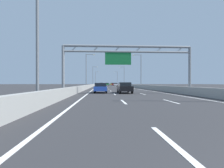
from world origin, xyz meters
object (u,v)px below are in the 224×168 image
object	(u,v)px
sign_gantry	(127,57)
white_car	(116,84)
blue_car	(100,88)
red_car	(113,84)
streetlamp_left_near	(41,23)
streetlamp_left_distant	(96,77)
green_car	(107,84)
streetlamp_left_mid	(87,69)
black_car	(125,88)
streetlamp_right_far	(124,75)
streetlamp_right_mid	(140,69)
streetlamp_right_distant	(117,77)
silver_car	(101,84)
yellow_car	(112,84)
streetlamp_left_far	(93,75)

from	to	relation	value
sign_gantry	white_car	distance (m)	61.64
blue_car	red_car	xyz separation A→B (m)	(7.14, 79.30, 0.05)
streetlamp_left_near	white_car	size ratio (longest dim) A/B	2.31
streetlamp_left_distant	green_car	distance (m)	21.00
streetlamp_left_mid	black_car	xyz separation A→B (m)	(7.25, -24.37, -4.63)
streetlamp_left_mid	green_car	bearing A→B (deg)	82.18
streetlamp_left_mid	streetlamp_right_far	bearing A→B (deg)	67.87
sign_gantry	white_car	size ratio (longest dim) A/B	4.15
streetlamp_left_mid	blue_car	bearing A→B (deg)	-80.63
streetlamp_right_mid	streetlamp_right_distant	distance (m)	73.43
streetlamp_right_distant	green_car	world-z (taller)	streetlamp_right_distant
sign_gantry	streetlamp_left_near	distance (m)	13.00
blue_car	green_car	bearing A→B (deg)	87.36
streetlamp_left_mid	red_car	xyz separation A→B (m)	(11.02, 55.80, -4.62)
black_car	white_car	bearing A→B (deg)	86.57
silver_car	yellow_car	distance (m)	28.65
streetlamp_right_far	green_car	xyz separation A→B (m)	(-7.47, 17.64, -4.62)
silver_car	streetlamp_left_distant	bearing A→B (deg)	96.67
sign_gantry	streetlamp_left_near	xyz separation A→B (m)	(-7.30, -10.74, 0.53)
streetlamp_left_mid	streetlamp_right_distant	xyz separation A→B (m)	(14.93, 73.43, 0.00)
streetlamp_left_distant	silver_car	distance (m)	33.43
streetlamp_right_far	red_car	xyz separation A→B (m)	(-3.91, 19.09, -4.62)
black_car	streetlamp_left_mid	bearing A→B (deg)	106.57
red_car	streetlamp_left_distant	bearing A→B (deg)	122.00
streetlamp_left_near	silver_car	world-z (taller)	streetlamp_left_near
streetlamp_right_mid	streetlamp_left_far	world-z (taller)	same
streetlamp_right_mid	streetlamp_right_distant	bearing A→B (deg)	90.00
blue_car	silver_car	distance (m)	64.05
blue_car	yellow_car	bearing A→B (deg)	85.65
streetlamp_left_mid	streetlamp_left_far	world-z (taller)	same
streetlamp_left_far	white_car	xyz separation A→B (m)	(10.83, -1.28, -4.64)
streetlamp_right_far	sign_gantry	bearing A→B (deg)	-96.94
streetlamp_left_near	black_car	size ratio (longest dim) A/B	2.16
streetlamp_left_distant	silver_car	xyz separation A→B (m)	(3.85, -32.88, -4.60)
black_car	streetlamp_right_far	bearing A→B (deg)	82.83
blue_car	white_car	bearing A→B (deg)	83.27
streetlamp_left_far	black_car	world-z (taller)	streetlamp_left_far
streetlamp_left_far	streetlamp_right_distant	xyz separation A→B (m)	(14.93, 36.71, 0.00)
streetlamp_right_mid	streetlamp_left_distant	size ratio (longest dim) A/B	1.00
streetlamp_left_far	streetlamp_left_distant	xyz separation A→B (m)	(0.00, 36.71, 0.00)
blue_car	streetlamp_left_far	bearing A→B (deg)	93.68
silver_car	yellow_car	xyz separation A→B (m)	(7.02, 27.78, -0.01)
green_car	streetlamp_left_mid	bearing A→B (deg)	-97.82
white_car	green_car	world-z (taller)	green_car
sign_gantry	black_car	size ratio (longest dim) A/B	3.88
yellow_car	green_car	world-z (taller)	green_car
streetlamp_left_mid	streetlamp_left_distant	distance (m)	73.43
white_car	red_car	bearing A→B (deg)	89.48
streetlamp_left_mid	streetlamp_right_far	distance (m)	39.63
streetlamp_right_mid	streetlamp_left_mid	bearing A→B (deg)	180.00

